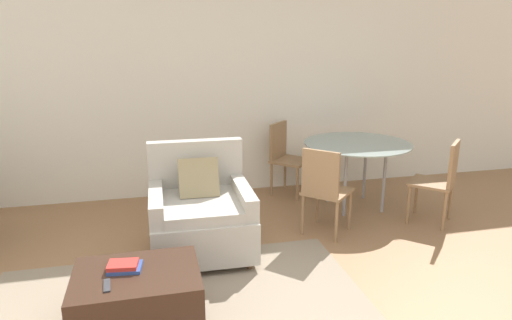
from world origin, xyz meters
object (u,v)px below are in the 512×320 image
object	(u,v)px
dining_chair_near_left	(324,186)
armchair	(200,214)
tv_remote_primary	(107,285)
dining_chair_far_left	(285,153)
dining_table	(357,149)
ottoman	(138,297)
book_stack	(124,266)
dining_chair_near_right	(441,177)

from	to	relation	value
dining_chair_near_left	armchair	bearing A→B (deg)	-177.22
tv_remote_primary	dining_chair_far_left	xyz separation A→B (m)	(1.96, 2.54, 0.10)
dining_chair_near_left	dining_table	bearing A→B (deg)	45.00
ottoman	dining_table	distance (m)	3.04
ottoman	dining_chair_far_left	xyz separation A→B (m)	(1.78, 2.41, 0.29)
dining_chair_far_left	armchair	bearing A→B (deg)	-131.89
dining_chair_near_left	book_stack	bearing A→B (deg)	-150.73
dining_table	dining_chair_far_left	size ratio (longest dim) A/B	1.34
armchair	book_stack	world-z (taller)	armchair
tv_remote_primary	dining_chair_near_left	world-z (taller)	dining_chair_near_left
armchair	dining_chair_near_left	size ratio (longest dim) A/B	1.09
armchair	dining_chair_near_left	distance (m)	1.24
armchair	book_stack	size ratio (longest dim) A/B	4.08
dining_chair_near_right	dining_chair_far_left	xyz separation A→B (m)	(-1.31, 1.31, 0.00)
dining_chair_near_right	tv_remote_primary	bearing A→B (deg)	-159.27
dining_table	dining_chair_near_left	distance (m)	0.94
armchair	dining_chair_far_left	size ratio (longest dim) A/B	1.09
tv_remote_primary	dining_chair_near_right	world-z (taller)	dining_chair_near_right
ottoman	tv_remote_primary	size ratio (longest dim) A/B	5.22
armchair	dining_chair_near_right	world-z (taller)	armchair
ottoman	dining_chair_far_left	world-z (taller)	dining_chair_far_left
ottoman	book_stack	world-z (taller)	book_stack
ottoman	book_stack	size ratio (longest dim) A/B	3.52
dining_table	dining_chair_near_right	bearing A→B (deg)	-45.00
ottoman	tv_remote_primary	world-z (taller)	tv_remote_primary
armchair	ottoman	size ratio (longest dim) A/B	1.16
armchair	dining_table	world-z (taller)	armchair
ottoman	dining_chair_near_left	distance (m)	2.11
dining_chair_near_left	dining_chair_far_left	world-z (taller)	same
armchair	tv_remote_primary	world-z (taller)	armchair
dining_chair_near_right	dining_chair_far_left	bearing A→B (deg)	135.00
dining_chair_near_right	book_stack	bearing A→B (deg)	-161.78
book_stack	dining_table	xyz separation A→B (m)	(2.51, 1.70, 0.26)
armchair	dining_chair_near_right	size ratio (longest dim) A/B	1.09
ottoman	dining_table	world-z (taller)	dining_table
book_stack	dining_table	world-z (taller)	dining_table
armchair	book_stack	distance (m)	1.17
dining_table	book_stack	bearing A→B (deg)	-145.99
dining_chair_near_left	ottoman	bearing A→B (deg)	-148.25
dining_table	dining_chair_near_left	bearing A→B (deg)	-135.00
ottoman	dining_chair_near_right	bearing A→B (deg)	19.65
book_stack	dining_chair_near_left	distance (m)	2.13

